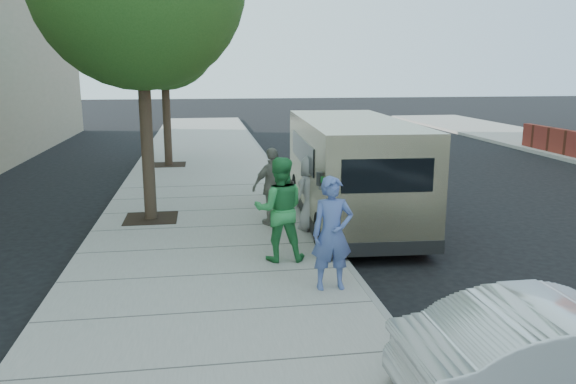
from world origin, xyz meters
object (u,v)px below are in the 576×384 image
at_px(person_green_shirt, 280,209).
at_px(parking_meter, 325,195).
at_px(van, 350,169).
at_px(person_officer, 332,233).
at_px(person_gray_shirt, 311,193).
at_px(sedan, 573,356).
at_px(tree_far, 164,30).
at_px(person_striped_polo, 273,186).

bearing_deg(person_green_shirt, parking_meter, -168.92).
height_order(van, person_officer, van).
bearing_deg(van, person_officer, -105.46).
xyz_separation_m(person_officer, person_gray_shirt, (0.31, 3.33, -0.09)).
bearing_deg(person_gray_shirt, person_green_shirt, 29.83).
xyz_separation_m(sedan, person_green_shirt, (-2.44, 4.79, 0.48)).
relative_size(tree_far, person_gray_shirt, 4.03).
height_order(person_green_shirt, person_gray_shirt, person_green_shirt).
bearing_deg(tree_far, person_officer, -75.74).
distance_m(parking_meter, sedan, 5.18).
relative_size(tree_far, person_officer, 3.61).
bearing_deg(person_officer, parking_meter, 81.41).
bearing_deg(van, parking_meter, -110.81).
height_order(van, sedan, van).
bearing_deg(parking_meter, person_officer, -118.72).
xyz_separation_m(parking_meter, person_striped_polo, (-0.67, 2.30, -0.29)).
relative_size(tree_far, van, 0.97).
xyz_separation_m(tree_far, sedan, (4.96, -15.71, -4.27)).
bearing_deg(sedan, person_green_shirt, 26.27).
distance_m(parking_meter, person_green_shirt, 0.89).
height_order(parking_meter, van, van).
relative_size(parking_meter, van, 0.24).
height_order(parking_meter, sedan, parking_meter).
xyz_separation_m(van, person_officer, (-1.41, -4.24, -0.24)).
bearing_deg(person_green_shirt, tree_far, -72.33).
distance_m(van, person_officer, 4.48).
height_order(parking_meter, person_green_shirt, person_green_shirt).
height_order(tree_far, van, tree_far).
distance_m(person_green_shirt, person_striped_polo, 2.40).
relative_size(person_officer, person_gray_shirt, 1.12).
relative_size(person_officer, person_green_shirt, 0.95).
relative_size(sedan, person_striped_polo, 2.15).
xyz_separation_m(person_officer, person_striped_polo, (-0.44, 3.86, -0.04)).
bearing_deg(person_green_shirt, person_striped_polo, -89.87).
bearing_deg(person_officer, person_striped_polo, 96.35).
bearing_deg(person_striped_polo, van, 170.70).
bearing_deg(parking_meter, sedan, -92.31).
xyz_separation_m(sedan, person_striped_polo, (-2.25, 7.18, 0.40)).
bearing_deg(person_officer, sedan, -61.47).
height_order(parking_meter, person_striped_polo, person_striped_polo).
bearing_deg(person_gray_shirt, tree_far, -102.73).
height_order(tree_far, person_green_shirt, tree_far).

